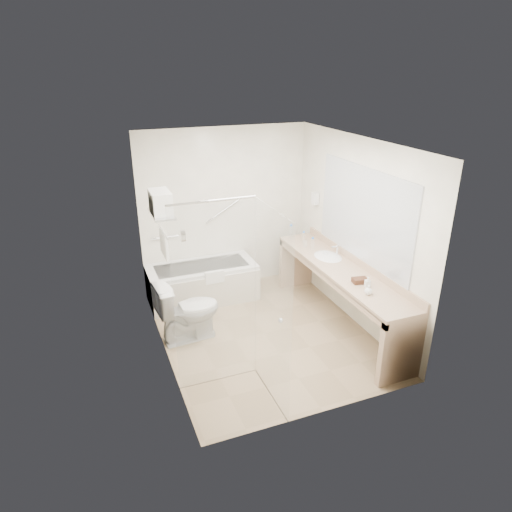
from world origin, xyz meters
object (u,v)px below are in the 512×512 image
object	(u,v)px
vanity_counter	(340,282)
bathtub	(202,282)
toilet	(188,311)
amenity_basket	(360,280)
water_bottle_left	(304,237)

from	to	relation	value
vanity_counter	bathtub	bearing A→B (deg)	137.65
bathtub	toilet	size ratio (longest dim) A/B	1.96
vanity_counter	toilet	world-z (taller)	vanity_counter
bathtub	amenity_basket	xyz separation A→B (m)	(1.50, -1.85, 0.60)
bathtub	water_bottle_left	world-z (taller)	water_bottle_left
vanity_counter	water_bottle_left	size ratio (longest dim) A/B	15.99
bathtub	toilet	world-z (taller)	toilet
bathtub	vanity_counter	distance (m)	2.09
bathtub	vanity_counter	world-z (taller)	vanity_counter
vanity_counter	toilet	distance (m)	2.03
vanity_counter	toilet	xyz separation A→B (m)	(-1.97, 0.41, -0.24)
toilet	water_bottle_left	world-z (taller)	water_bottle_left
amenity_basket	water_bottle_left	size ratio (longest dim) A/B	1.06
amenity_basket	water_bottle_left	distance (m)	1.49
vanity_counter	water_bottle_left	distance (m)	1.07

